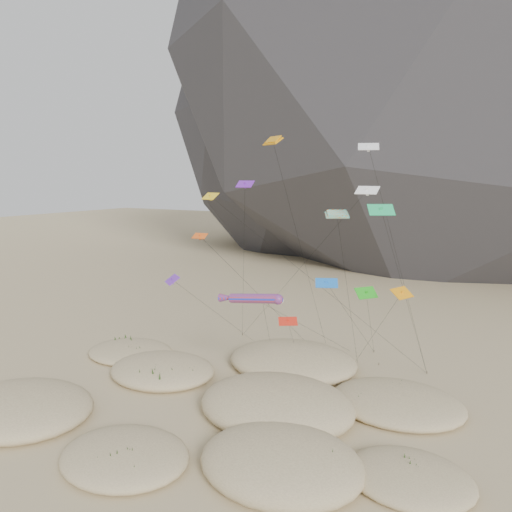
{
  "coord_description": "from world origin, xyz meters",
  "views": [
    {
      "loc": [
        24.45,
        -35.88,
        22.99
      ],
      "look_at": [
        -2.32,
        12.0,
        14.33
      ],
      "focal_mm": 35.0,
      "sensor_mm": 36.0,
      "label": 1
    }
  ],
  "objects": [
    {
      "name": "ground",
      "position": [
        0.0,
        0.0,
        0.0
      ],
      "size": [
        500.0,
        500.0,
        0.0
      ],
      "primitive_type": "plane",
      "color": "#CCB789",
      "rests_on": "ground"
    },
    {
      "name": "multi_parafoil",
      "position": [
        6.5,
        13.58,
        19.01
      ],
      "size": [
        2.6,
        9.88,
        19.68
      ],
      "color": "orange",
      "rests_on": "ground"
    },
    {
      "name": "white_tube_kite",
      "position": [
        -1.1,
        10.69,
        9.87
      ],
      "size": [
        6.86,
        11.05,
        10.51
      ],
      "color": "white",
      "rests_on": "ground"
    },
    {
      "name": "dunes",
      "position": [
        -1.24,
        4.52,
        0.7
      ],
      "size": [
        48.87,
        37.54,
        3.94
      ],
      "color": "#CCB789",
      "rests_on": "ground"
    },
    {
      "name": "rainbow_tube_kite",
      "position": [
        -0.92,
        8.59,
        10.37
      ],
      "size": [
        9.25,
        18.02,
        11.22
      ],
      "color": "red",
      "rests_on": "ground"
    },
    {
      "name": "orange_parafoil",
      "position": [
        -1.22,
        14.01,
        26.67
      ],
      "size": [
        3.0,
        14.67,
        27.5
      ],
      "color": "orange",
      "rests_on": "ground"
    },
    {
      "name": "kite_stakes",
      "position": [
        1.76,
        23.79,
        0.15
      ],
      "size": [
        26.59,
        5.53,
        0.3
      ],
      "color": "#3F2D1E",
      "rests_on": "ground"
    },
    {
      "name": "dune_grass",
      "position": [
        -0.38,
        3.5,
        0.85
      ],
      "size": [
        43.46,
        28.71,
        1.53
      ],
      "color": "black",
      "rests_on": "ground"
    },
    {
      "name": "delta_kites",
      "position": [
        3.51,
        11.69,
        16.0
      ],
      "size": [
        28.02,
        22.12,
        26.3
      ],
      "color": "red",
      "rests_on": "ground"
    }
  ]
}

